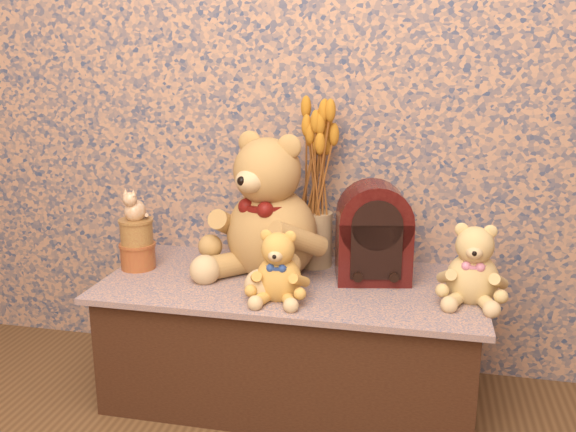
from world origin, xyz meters
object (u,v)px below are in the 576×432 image
Objects in this scene: biscuit_tin_lower at (138,256)px; cat_figurine at (135,204)px; teddy_large at (272,199)px; teddy_medium at (279,262)px; cathedral_radio at (373,232)px; teddy_small at (474,260)px; ceramic_vase at (316,239)px.

biscuit_tin_lower is 0.19m from cat_figurine.
teddy_large reaches higher than cat_figurine.
teddy_medium is 0.59m from cat_figurine.
cat_figurine is (-0.83, -0.06, 0.07)m from cathedral_radio.
teddy_large is 0.36m from cathedral_radio.
ceramic_vase is at bearing 161.77° from teddy_small.
cathedral_radio is (-0.32, 0.12, 0.03)m from teddy_small.
ceramic_vase is at bearing 15.02° from biscuit_tin_lower.
cathedral_radio reaches higher than teddy_small.
biscuit_tin_lower is 1.03× the size of cat_figurine.
teddy_small is 0.80× the size of cathedral_radio.
teddy_medium is (0.08, -0.24, -0.14)m from teddy_large.
biscuit_tin_lower is (-0.48, -0.07, -0.22)m from teddy_large.
biscuit_tin_lower is (-1.14, 0.06, -0.09)m from teddy_small.
teddy_medium is at bearing -16.90° from biscuit_tin_lower.
teddy_small reaches higher than biscuit_tin_lower.
cat_figurine is (-0.48, -0.07, -0.03)m from teddy_large.
teddy_medium is 0.59m from biscuit_tin_lower.
teddy_medium is at bearing -47.77° from teddy_large.
cathedral_radio is at bearing 23.30° from teddy_large.
teddy_small is 2.17× the size of biscuit_tin_lower.
biscuit_tin_lower is at bearing -178.26° from teddy_small.
teddy_large is at bearing 168.07° from cathedral_radio.
teddy_large is 0.24m from ceramic_vase.
biscuit_tin_lower is at bearing 0.00° from cat_figurine.
biscuit_tin_lower is at bearing -148.26° from teddy_large.
cathedral_radio is at bearing -25.34° from ceramic_vase.
cat_figurine is at bearing -164.98° from ceramic_vase.
teddy_small is at bearing 13.09° from teddy_large.
teddy_small is 1.15m from biscuit_tin_lower.
ceramic_vase is 0.64m from biscuit_tin_lower.
biscuit_tin_lower is (-0.83, -0.06, -0.12)m from cathedral_radio.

